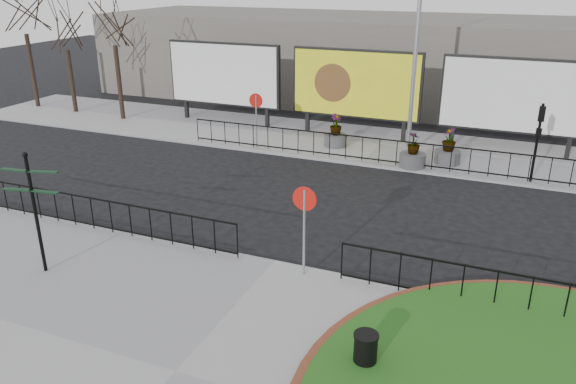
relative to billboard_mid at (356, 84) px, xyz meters
The scene contains 22 objects.
ground 13.31m from the billboard_mid, 83.40° to the right, with size 90.00×90.00×0.00m, color black.
pavement_near 18.21m from the billboard_mid, 85.23° to the right, with size 30.00×10.00×0.12m, color gray.
pavement_far 3.10m from the billboard_mid, 32.94° to the right, with size 44.00×6.00×0.12m, color gray.
railing_near_left 14.15m from the billboard_mid, 108.73° to the right, with size 10.00×0.10×1.10m, color black, non-canonical shape.
railing_near_right 15.62m from the billboard_mid, 58.92° to the right, with size 9.00×0.10×1.10m, color black, non-canonical shape.
railing_far 4.84m from the billboard_mid, 55.75° to the right, with size 18.00×0.10×1.10m, color black, non-canonical shape.
speed_sign_far 5.04m from the billboard_mid, 134.46° to the right, with size 0.64×0.07×2.47m.
speed_sign_near 13.62m from the billboard_mid, 79.41° to the right, with size 0.64×0.07×2.47m.
billboard_left 7.00m from the billboard_mid, behind, with size 6.20×0.31×4.10m.
billboard_mid is the anchor object (origin of this frame).
billboard_right 7.00m from the billboard_mid, ahead, with size 6.20×0.31×4.10m.
lamp_post 4.23m from the billboard_mid, 33.25° to the right, with size 0.74×0.18×9.23m.
signal_pole_a 8.80m from the billboard_mid, 24.42° to the right, with size 0.22×0.26×3.00m.
tree_left 12.63m from the billboard_mid, behind, with size 2.00×2.00×7.00m, color #2D2119, non-canonical shape.
tree_mid 16.05m from the billboard_mid, behind, with size 2.00×2.00×6.20m, color #2D2119, non-canonical shape.
tree_far 19.07m from the billboard_mid, behind, with size 2.00×2.00×7.50m, color #2D2119, non-canonical shape.
building_backdrop 9.15m from the billboard_mid, 80.57° to the left, with size 40.00×10.00×5.00m, color #5E5952.
fingerpost_sign 16.32m from the billboard_mid, 104.05° to the right, with size 1.56×0.54×3.32m.
litter_bin 17.33m from the billboard_mid, 73.15° to the right, with size 0.51×0.51×0.84m.
planter_a 2.80m from the billboard_mid, 98.56° to the right, with size 1.03×1.03×1.48m.
planter_b 5.37m from the billboard_mid, 45.37° to the right, with size 1.06×1.06×1.45m.
planter_c 5.75m from the billboard_mid, 28.34° to the right, with size 1.04×1.04×1.52m.
Camera 1 is at (5.56, -12.59, 7.62)m, focal length 35.00 mm.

